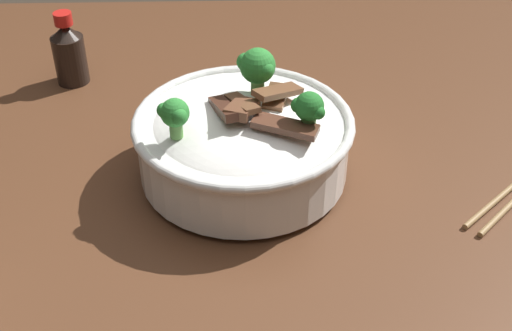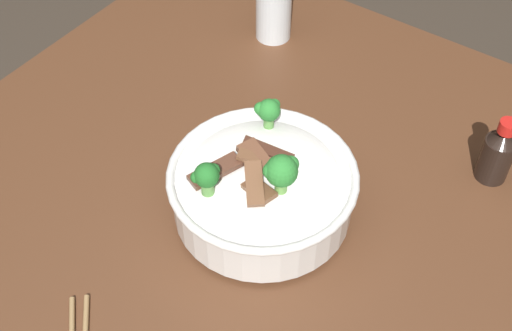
{
  "view_description": "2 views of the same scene",
  "coord_description": "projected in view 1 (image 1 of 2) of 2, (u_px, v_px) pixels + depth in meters",
  "views": [
    {
      "loc": [
        0.17,
        0.67,
        1.29
      ],
      "look_at": [
        0.15,
        0.03,
        0.81
      ],
      "focal_mm": 48.23,
      "sensor_mm": 36.0,
      "label": 1
    },
    {
      "loc": [
        -0.33,
        -0.33,
        1.54
      ],
      "look_at": [
        0.19,
        0.03,
        0.83
      ],
      "focal_mm": 47.57,
      "sensor_mm": 36.0,
      "label": 2
    }
  ],
  "objects": [
    {
      "name": "dining_table",
      "position": [
        370.0,
        243.0,
        0.92
      ],
      "size": [
        1.38,
        1.06,
        0.77
      ],
      "color": "#56331E",
      "rests_on": "ground"
    },
    {
      "name": "rice_bowl",
      "position": [
        244.0,
        138.0,
        0.81
      ],
      "size": [
        0.26,
        0.26,
        0.15
      ],
      "color": "white",
      "rests_on": "dining_table"
    },
    {
      "name": "soy_sauce_bottle",
      "position": [
        69.0,
        53.0,
        1.0
      ],
      "size": [
        0.05,
        0.05,
        0.11
      ],
      "color": "black",
      "rests_on": "dining_table"
    }
  ]
}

